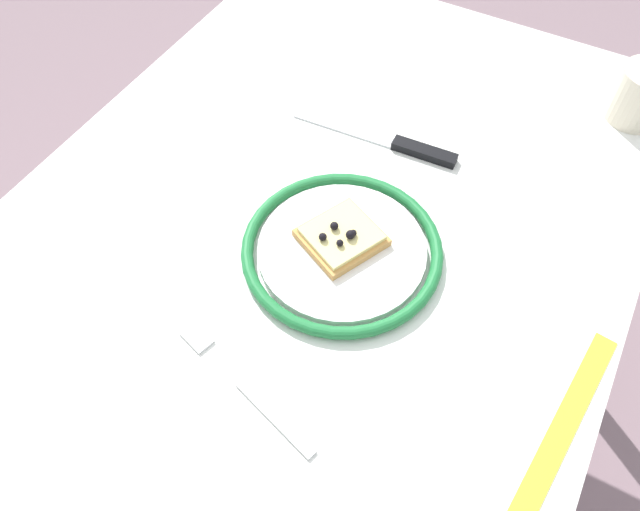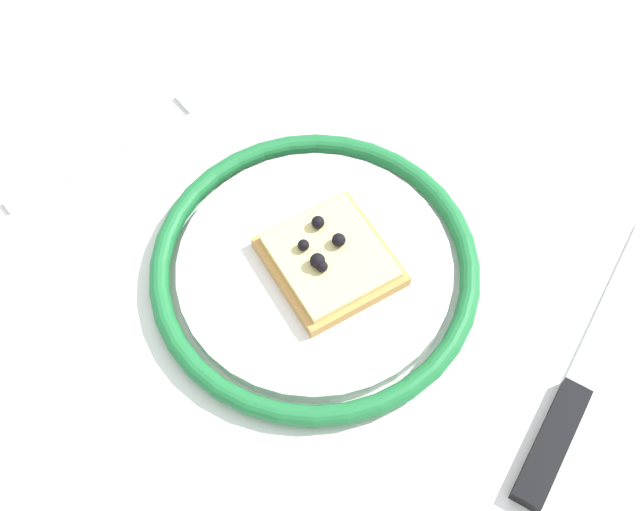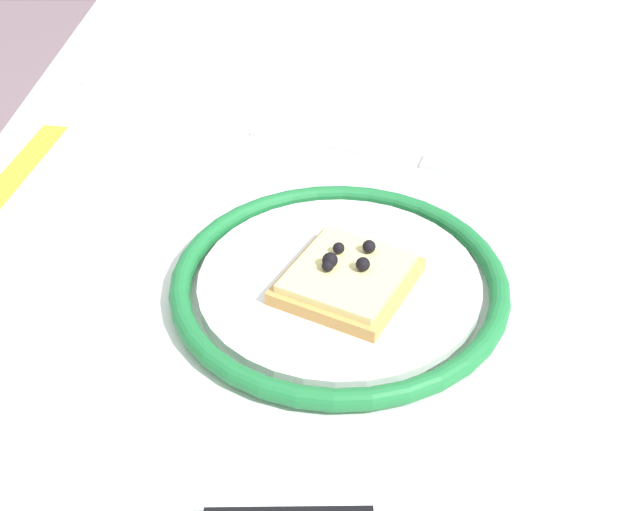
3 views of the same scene
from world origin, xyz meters
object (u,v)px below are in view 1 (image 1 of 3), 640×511
dining_table (298,288)px  plate (342,250)px  knife (402,145)px  measuring_tape (558,438)px  fork (244,386)px  pizza_slice_near (342,236)px

dining_table → plate: bearing=-63.2°
plate → knife: bearing=3.3°
plate → measuring_tape: bearing=-108.3°
knife → fork: knife is taller
dining_table → plate: plate is taller
dining_table → measuring_tape: size_ratio=4.24×
dining_table → measuring_tape: 0.36m
fork → measuring_tape: 0.32m
dining_table → measuring_tape: (-0.07, -0.34, 0.08)m
pizza_slice_near → knife: pizza_slice_near is taller
knife → dining_table: bearing=170.5°
knife → measuring_tape: (-0.30, -0.31, -0.00)m
plate → fork: plate is taller
pizza_slice_near → fork: pizza_slice_near is taller
pizza_slice_near → measuring_tape: pizza_slice_near is taller
pizza_slice_near → fork: size_ratio=0.58×
fork → measuring_tape: fork is taller
plate → fork: 0.20m
dining_table → pizza_slice_near: bearing=-52.0°
pizza_slice_near → fork: (-0.21, 0.00, -0.02)m
plate → fork: bearing=177.1°
dining_table → fork: bearing=-167.4°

